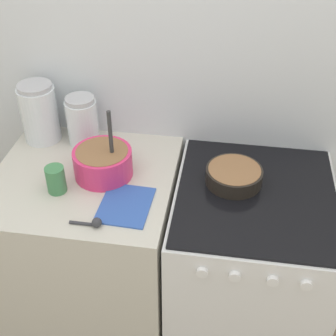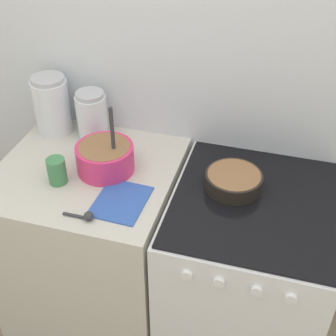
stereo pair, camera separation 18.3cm
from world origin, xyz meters
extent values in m
cube|color=silver|center=(0.00, 0.71, 1.20)|extent=(4.45, 0.05, 2.40)
cube|color=beige|center=(-0.36, 0.34, 0.47)|extent=(0.73, 0.68, 0.94)
cube|color=silver|center=(0.33, 0.34, 0.46)|extent=(0.63, 0.68, 0.93)
cube|color=black|center=(0.33, 0.34, 0.93)|extent=(0.60, 0.66, 0.01)
cylinder|color=white|center=(0.16, -0.01, 0.86)|extent=(0.04, 0.02, 0.04)
cylinder|color=white|center=(0.27, -0.01, 0.86)|extent=(0.04, 0.02, 0.04)
cylinder|color=white|center=(0.39, -0.01, 0.86)|extent=(0.04, 0.02, 0.04)
cylinder|color=white|center=(0.50, -0.01, 0.86)|extent=(0.04, 0.02, 0.04)
cylinder|color=#E0336B|center=(-0.28, 0.37, 1.00)|extent=(0.23, 0.23, 0.11)
cylinder|color=#8C603D|center=(-0.28, 0.37, 1.02)|extent=(0.20, 0.20, 0.06)
cylinder|color=#333333|center=(-0.24, 0.37, 1.10)|extent=(0.02, 0.02, 0.27)
cylinder|color=black|center=(0.24, 0.40, 0.97)|extent=(0.22, 0.22, 0.06)
cylinder|color=#8C603D|center=(0.24, 0.40, 0.98)|extent=(0.20, 0.20, 0.05)
cylinder|color=silver|center=(-0.62, 0.58, 1.06)|extent=(0.16, 0.16, 0.24)
cylinder|color=red|center=(-0.62, 0.58, 1.01)|extent=(0.14, 0.14, 0.15)
cylinder|color=#B2B2B7|center=(-0.62, 0.58, 1.19)|extent=(0.14, 0.14, 0.02)
cylinder|color=silver|center=(-0.43, 0.58, 1.04)|extent=(0.14, 0.14, 0.20)
cylinder|color=silver|center=(-0.43, 0.58, 1.00)|extent=(0.12, 0.12, 0.12)
cylinder|color=#B2B2B7|center=(-0.43, 0.58, 1.15)|extent=(0.12, 0.12, 0.02)
cylinder|color=#3F7F4C|center=(-0.43, 0.24, 0.99)|extent=(0.07, 0.07, 0.11)
cube|color=#3359B2|center=(-0.15, 0.20, 0.94)|extent=(0.19, 0.23, 0.01)
cylinder|color=#333338|center=(-0.28, 0.07, 0.95)|extent=(0.09, 0.01, 0.01)
sphere|color=#333338|center=(-0.23, 0.07, 0.96)|extent=(0.04, 0.04, 0.04)
camera|label=1|loc=(0.20, -1.06, 2.09)|focal=50.00mm
camera|label=2|loc=(0.38, -1.02, 2.09)|focal=50.00mm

